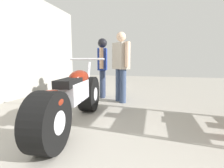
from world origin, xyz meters
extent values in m
plane|color=#9E998E|center=(0.00, 3.12, 0.00)|extent=(14.96, 14.96, 0.00)
cube|color=#A3A099|center=(-2.85, 3.12, 1.47)|extent=(0.08, 6.85, 2.94)
cylinder|color=black|center=(-0.57, 2.84, 0.35)|extent=(0.34, 0.73, 0.70)
cylinder|color=silver|center=(-0.57, 2.84, 0.35)|extent=(0.31, 0.29, 0.27)
cylinder|color=black|center=(-0.42, 1.25, 0.35)|extent=(0.34, 0.73, 0.70)
cylinder|color=silver|center=(-0.42, 1.25, 0.35)|extent=(0.31, 0.29, 0.27)
cube|color=silver|center=(-0.50, 2.05, 0.55)|extent=(0.33, 0.72, 0.31)
ellipsoid|color=maroon|center=(-0.52, 2.29, 0.75)|extent=(0.34, 0.60, 0.24)
cube|color=black|center=(-0.48, 1.85, 0.71)|extent=(0.29, 0.55, 0.11)
ellipsoid|color=maroon|center=(-0.43, 1.31, 0.57)|extent=(0.33, 0.51, 0.26)
cylinder|color=silver|center=(-0.56, 2.80, 0.68)|extent=(0.08, 0.28, 0.64)
cylinder|color=silver|center=(-0.56, 2.75, 1.06)|extent=(0.68, 0.10, 0.04)
cylinder|color=silver|center=(-0.62, 1.71, 0.25)|extent=(0.15, 0.61, 0.10)
cylinder|color=#384766|center=(-0.14, 3.80, 0.41)|extent=(0.22, 0.22, 0.82)
cylinder|color=#384766|center=(-0.01, 3.65, 0.41)|extent=(0.22, 0.22, 0.82)
cube|color=#B2A899|center=(-0.08, 3.73, 1.14)|extent=(0.48, 0.50, 0.63)
cylinder|color=beige|center=(-0.27, 3.94, 1.16)|extent=(0.16, 0.16, 0.58)
cylinder|color=beige|center=(0.11, 3.52, 1.16)|extent=(0.16, 0.16, 0.58)
sphere|color=beige|center=(-0.08, 3.73, 1.59)|extent=(0.23, 0.23, 0.23)
cylinder|color=#2D3851|center=(-0.69, 4.22, 0.38)|extent=(0.17, 0.17, 0.76)
cylinder|color=#2D3851|center=(-0.65, 4.03, 0.38)|extent=(0.17, 0.17, 0.76)
cube|color=navy|center=(-0.67, 4.13, 1.06)|extent=(0.31, 0.46, 0.59)
cylinder|color=tan|center=(-0.72, 4.39, 1.08)|extent=(0.12, 0.12, 0.54)
cylinder|color=tan|center=(-0.62, 3.87, 1.08)|extent=(0.12, 0.12, 0.54)
sphere|color=black|center=(-0.67, 4.13, 1.48)|extent=(0.21, 0.21, 0.21)
sphere|color=black|center=(-0.67, 4.13, 1.49)|extent=(0.25, 0.25, 0.25)
camera|label=1|loc=(0.70, -0.31, 1.04)|focal=26.90mm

